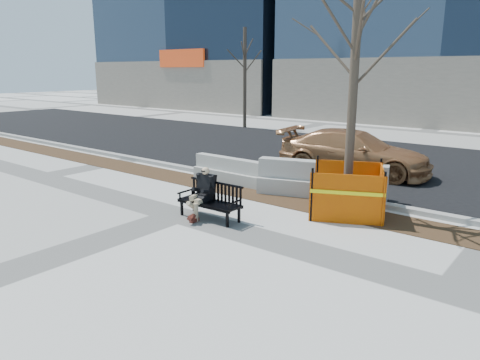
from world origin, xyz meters
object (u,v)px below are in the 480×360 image
Objects in this scene: bench at (210,219)px; seated_man at (204,216)px; tree_fence at (346,213)px; sedan at (352,173)px; jersey_barrier_left at (231,182)px; jersey_barrier_right at (320,197)px.

bench is 1.38× the size of seated_man.
tree_fence is (2.47, 2.25, 0.00)m from seated_man.
tree_fence is (2.25, 2.29, 0.00)m from bench.
seated_man is (-0.21, 0.04, 0.00)m from bench.
sedan is 1.84× the size of jersey_barrier_left.
tree_fence is at bearing -8.22° from jersey_barrier_left.
jersey_barrier_right is (0.54, -3.14, 0.00)m from sedan.
bench is 3.21m from tree_fence.
jersey_barrier_right is at bearing 70.52° from bench.
jersey_barrier_right is at bearing -177.32° from sedan.
sedan reaches higher than jersey_barrier_left.
jersey_barrier_left is at bearing 138.28° from sedan.
seated_man is 3.34m from tree_fence.
sedan is at bearing 82.01° from jersey_barrier_right.
tree_fence is at bearing 44.66° from bench.
jersey_barrier_left is (-1.81, 2.93, 0.00)m from bench.
sedan is (0.75, 6.29, 0.00)m from seated_man.
seated_man is 3.40m from jersey_barrier_right.
jersey_barrier_left is at bearing 118.14° from seated_man.
sedan is at bearing 112.94° from tree_fence.
jersey_barrier_right is (1.08, 3.19, 0.00)m from bench.
sedan is 4.13m from jersey_barrier_left.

